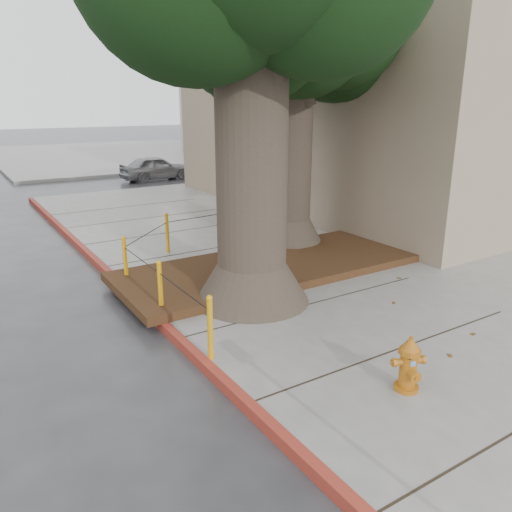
% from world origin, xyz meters
% --- Properties ---
extents(ground, '(140.00, 140.00, 0.00)m').
position_xyz_m(ground, '(0.00, 0.00, 0.00)').
color(ground, '#28282B').
rests_on(ground, ground).
extents(sidewalk_main, '(16.00, 26.00, 0.15)m').
position_xyz_m(sidewalk_main, '(6.00, 2.50, 0.07)').
color(sidewalk_main, slate).
rests_on(sidewalk_main, ground).
extents(sidewalk_far, '(16.00, 20.00, 0.15)m').
position_xyz_m(sidewalk_far, '(6.00, 30.00, 0.07)').
color(sidewalk_far, slate).
rests_on(sidewalk_far, ground).
extents(curb_red, '(0.14, 26.00, 0.16)m').
position_xyz_m(curb_red, '(-2.00, 2.50, 0.07)').
color(curb_red, maroon).
rests_on(curb_red, ground).
extents(planter_bed, '(6.40, 2.60, 0.16)m').
position_xyz_m(planter_bed, '(0.90, 3.90, 0.23)').
color(planter_bed, black).
rests_on(planter_bed, sidewalk_main).
extents(building_corner, '(12.00, 13.00, 10.00)m').
position_xyz_m(building_corner, '(10.00, 8.50, 5.00)').
color(building_corner, gray).
rests_on(building_corner, ground).
extents(building_side_white, '(10.00, 10.00, 9.00)m').
position_xyz_m(building_side_white, '(16.00, 26.00, 4.50)').
color(building_side_white, silver).
rests_on(building_side_white, ground).
extents(building_side_grey, '(12.00, 14.00, 12.00)m').
position_xyz_m(building_side_grey, '(22.00, 32.00, 6.00)').
color(building_side_grey, slate).
rests_on(building_side_grey, ground).
extents(tree_far, '(4.50, 3.80, 7.17)m').
position_xyz_m(tree_far, '(2.64, 5.32, 5.02)').
color(tree_far, '#4C3F33').
rests_on(tree_far, sidewalk_main).
extents(bollard_ring, '(3.79, 5.39, 0.95)m').
position_xyz_m(bollard_ring, '(-0.87, 4.38, 0.66)').
color(bollard_ring, orange).
rests_on(bollard_ring, sidewalk_main).
extents(fire_hydrant, '(0.39, 0.39, 0.72)m').
position_xyz_m(fire_hydrant, '(-0.22, -0.79, 0.50)').
color(fire_hydrant, '#B76412').
rests_on(fire_hydrant, sidewalk_main).
extents(car_silver, '(3.38, 1.50, 1.13)m').
position_xyz_m(car_silver, '(3.92, 18.05, 0.57)').
color(car_silver, gray).
rests_on(car_silver, ground).
extents(car_red, '(4.17, 1.55, 1.36)m').
position_xyz_m(car_red, '(8.63, 18.59, 0.68)').
color(car_red, maroon).
rests_on(car_red, ground).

